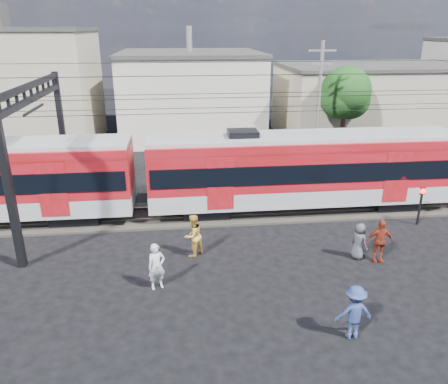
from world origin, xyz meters
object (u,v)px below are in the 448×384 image
(crossing_signal, at_px, (421,199))
(pedestrian_c, at_px, (354,312))
(pedestrian_a, at_px, (157,266))
(commuter_train, at_px, (307,168))

(crossing_signal, bearing_deg, pedestrian_c, -129.94)
(pedestrian_a, bearing_deg, commuter_train, 21.23)
(commuter_train, distance_m, pedestrian_a, 10.31)
(commuter_train, distance_m, pedestrian_c, 10.47)
(pedestrian_a, distance_m, crossing_signal, 13.50)
(pedestrian_c, bearing_deg, commuter_train, -97.48)
(pedestrian_a, xyz_separation_m, pedestrian_c, (6.26, -3.53, 0.01))
(pedestrian_a, relative_size, crossing_signal, 0.93)
(commuter_train, relative_size, crossing_signal, 25.50)
(crossing_signal, bearing_deg, pedestrian_a, -161.51)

